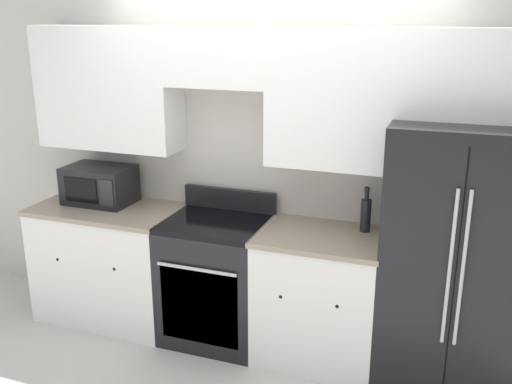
% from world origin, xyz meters
% --- Properties ---
extents(ground_plane, '(12.00, 12.00, 0.00)m').
position_xyz_m(ground_plane, '(0.00, 0.00, 0.00)').
color(ground_plane, beige).
extents(wall_back, '(8.00, 0.39, 2.60)m').
position_xyz_m(wall_back, '(0.02, 0.58, 1.53)').
color(wall_back, beige).
rests_on(wall_back, ground_plane).
extents(lower_cabinets_left, '(1.13, 0.64, 0.93)m').
position_xyz_m(lower_cabinets_left, '(-1.23, 0.31, 0.47)').
color(lower_cabinets_left, white).
rests_on(lower_cabinets_left, ground_plane).
extents(lower_cabinets_right, '(0.85, 0.64, 0.93)m').
position_xyz_m(lower_cabinets_right, '(0.47, 0.31, 0.47)').
color(lower_cabinets_right, white).
rests_on(lower_cabinets_right, ground_plane).
extents(oven_range, '(0.73, 0.65, 1.09)m').
position_xyz_m(oven_range, '(-0.31, 0.31, 0.47)').
color(oven_range, black).
rests_on(oven_range, ground_plane).
extents(refrigerator, '(0.90, 0.80, 1.73)m').
position_xyz_m(refrigerator, '(1.33, 0.38, 0.87)').
color(refrigerator, black).
rests_on(refrigerator, ground_plane).
extents(microwave, '(0.52, 0.35, 0.29)m').
position_xyz_m(microwave, '(-1.33, 0.39, 1.08)').
color(microwave, black).
rests_on(microwave, lower_cabinets_left).
extents(bottle, '(0.07, 0.07, 0.31)m').
position_xyz_m(bottle, '(0.73, 0.47, 1.05)').
color(bottle, black).
rests_on(bottle, lower_cabinets_right).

